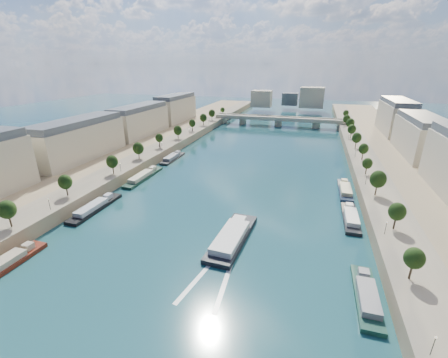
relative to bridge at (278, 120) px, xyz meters
The scene contains 17 objects.
ground 126.14m from the bridge, 90.00° to the right, with size 700.00×700.00×0.00m, color #0C2B38.
quay_left 145.18m from the bridge, 119.74° to the right, with size 44.00×520.00×5.00m, color #9E8460.
quay_right 145.18m from the bridge, 60.26° to the right, with size 44.00×520.00×5.00m, color #9E8460.
pave_left 138.33m from the bridge, 114.33° to the right, with size 14.00×520.00×0.10m, color gray.
pave_right 138.33m from the bridge, 65.67° to the right, with size 14.00×520.00×0.10m, color gray.
trees_left 135.79m from the bridge, 113.91° to the right, with size 4.80×268.80×8.26m.
trees_right 128.53m from the bridge, 64.64° to the right, with size 4.80×268.80×8.26m.
lamps_left 145.84m from the bridge, 111.10° to the right, with size 0.36×200.36×4.28m.
lamps_right 131.96m from the bridge, 66.55° to the right, with size 0.36×200.36×4.28m.
buildings_left 142.68m from the bridge, 126.70° to the right, with size 16.00×226.00×23.20m.
buildings_right 142.68m from the bridge, 53.30° to the right, with size 16.00×226.00×23.20m.
skyline 94.03m from the bridge, 88.04° to the left, with size 79.00×42.00×22.00m.
bridge is the anchor object (origin of this frame).
tour_barge 189.24m from the bridge, 87.25° to the right, with size 10.06×29.67×3.97m.
wake 205.81m from the bridge, 87.47° to the right, with size 10.75×26.02×0.04m.
moored_barges_left 171.17m from the bridge, 105.42° to the right, with size 5.00×122.41×3.60m.
moored_barges_right 191.48m from the bridge, 76.25° to the right, with size 5.00×120.51×3.60m.
Camera 1 is at (29.52, -39.93, 51.09)m, focal length 24.00 mm.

